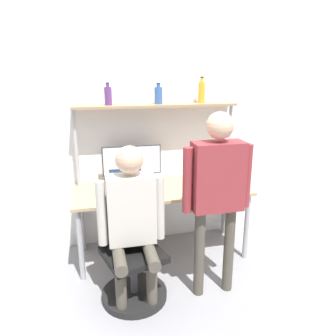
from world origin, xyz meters
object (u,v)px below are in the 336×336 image
at_px(cell_phone, 153,191).
at_px(bottle_purple, 108,96).
at_px(monitor, 132,163).
at_px(office_chair, 132,268).
at_px(bottle_blue, 158,95).
at_px(person_standing, 217,184).
at_px(person_seated, 132,215).
at_px(laptop, 126,187).
at_px(bottle_amber, 202,92).

height_order(cell_phone, bottle_purple, bottle_purple).
bearing_deg(cell_phone, bottle_purple, 138.92).
distance_m(monitor, office_chair, 1.08).
bearing_deg(monitor, bottle_blue, 8.75).
bearing_deg(person_standing, cell_phone, 122.17).
bearing_deg(monitor, person_seated, -97.59).
distance_m(person_standing, bottle_blue, 1.20).
height_order(laptop, person_standing, person_standing).
distance_m(monitor, bottle_blue, 0.74).
distance_m(person_seated, bottle_purple, 1.26).
height_order(laptop, bottle_amber, bottle_amber).
bearing_deg(person_seated, monitor, 82.41).
bearing_deg(office_chair, laptop, 86.52).
distance_m(monitor, person_standing, 1.09).
bearing_deg(bottle_amber, bottle_purple, 180.00).
height_order(person_seated, bottle_blue, bottle_blue).
bearing_deg(bottle_amber, cell_phone, -150.64).
bearing_deg(person_standing, person_seated, 174.66).
xyz_separation_m(laptop, cell_phone, (0.26, -0.01, -0.06)).
bearing_deg(monitor, bottle_purple, 167.54).
distance_m(cell_phone, bottle_purple, 1.04).
relative_size(monitor, cell_phone, 4.05).
distance_m(bottle_purple, bottle_amber, 0.96).
bearing_deg(cell_phone, person_seated, -116.18).
relative_size(office_chair, bottle_purple, 4.12).
height_order(cell_phone, person_standing, person_standing).
distance_m(laptop, bottle_purple, 0.91).
height_order(office_chair, person_standing, person_standing).
bearing_deg(office_chair, bottle_amber, 44.42).
distance_m(cell_phone, bottle_amber, 1.14).
bearing_deg(cell_phone, monitor, 121.08).
distance_m(bottle_blue, bottle_amber, 0.46).
bearing_deg(bottle_amber, person_seated, -133.71).
xyz_separation_m(laptop, bottle_purple, (-0.11, 0.32, 0.85)).
xyz_separation_m(bottle_purple, bottle_amber, (0.96, 0.00, 0.02)).
xyz_separation_m(person_seated, bottle_purple, (-0.09, 0.91, 0.87)).
bearing_deg(person_standing, laptop, 135.72).
relative_size(monitor, bottle_amber, 2.26).
distance_m(monitor, bottle_purple, 0.72).
relative_size(bottle_blue, bottle_amber, 0.78).
relative_size(cell_phone, bottle_blue, 0.72).
relative_size(cell_phone, bottle_purple, 0.69).
xyz_separation_m(cell_phone, bottle_blue, (0.13, 0.33, 0.90)).
distance_m(bottle_blue, bottle_purple, 0.50).
xyz_separation_m(bottle_blue, bottle_amber, (0.46, 0.00, 0.03)).
bearing_deg(monitor, laptop, -108.90).
bearing_deg(bottle_purple, laptop, -70.68).
relative_size(monitor, bottle_blue, 2.90).
xyz_separation_m(bottle_blue, bottle_purple, (-0.50, 0.00, 0.00)).
bearing_deg(person_seated, office_chair, 104.66).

